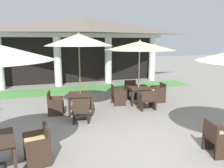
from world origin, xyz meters
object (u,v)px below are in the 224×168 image
patio_chair_near_foreground_south (81,111)px  patio_chair_mid_left_south (147,100)px  patio_table_near_foreground (80,96)px  patio_chair_mid_left_east (158,93)px  patio_chair_mid_left_west (118,95)px  patio_chair_mid_right_west (217,139)px  patio_chair_far_back_east (38,145)px  patio_umbrella_mid_left (140,46)px  patio_chair_near_foreground_west (55,104)px  patio_umbrella_near_foreground (79,40)px  patio_table_mid_left (139,89)px  patio_chair_mid_left_north (132,90)px

patio_chair_near_foreground_south → patio_chair_mid_left_south: bearing=20.4°
patio_table_near_foreground → patio_chair_mid_left_east: (3.60, 0.44, -0.23)m
patio_chair_mid_left_east → patio_chair_mid_left_west: bearing=90.0°
patio_chair_mid_left_east → patio_chair_mid_right_west: patio_chair_mid_left_east is taller
patio_chair_mid_left_west → patio_chair_far_back_east: bearing=-36.1°
patio_umbrella_mid_left → patio_chair_mid_right_west: size_ratio=3.66×
patio_chair_far_back_east → patio_chair_near_foreground_west: bearing=-19.5°
patio_chair_mid_left_west → patio_chair_mid_right_west: bearing=15.3°
patio_umbrella_near_foreground → patio_chair_mid_left_west: size_ratio=3.55×
patio_umbrella_near_foreground → patio_chair_near_foreground_south: patio_umbrella_near_foreground is taller
patio_chair_far_back_east → patio_umbrella_near_foreground: bearing=-35.4°
patio_table_mid_left → patio_chair_mid_left_north: size_ratio=1.22×
patio_chair_mid_left_west → patio_chair_far_back_east: size_ratio=1.01×
patio_umbrella_near_foreground → patio_chair_mid_left_east: patio_umbrella_near_foreground is taller
patio_chair_mid_right_west → patio_umbrella_mid_left: bearing=-171.1°
patio_table_mid_left → patio_chair_mid_left_west: 0.98m
patio_table_mid_left → patio_chair_far_back_east: 5.53m
patio_chair_mid_left_north → patio_chair_mid_left_south: bearing=90.0°
patio_umbrella_mid_left → patio_chair_mid_left_south: (-0.08, -0.95, -2.09)m
patio_table_near_foreground → patio_umbrella_mid_left: (2.65, 0.52, 1.84)m
patio_table_near_foreground → patio_umbrella_mid_left: 3.27m
patio_table_near_foreground → patio_chair_mid_left_west: 1.82m
patio_chair_near_foreground_west → patio_chair_mid_left_east: patio_chair_near_foreground_west is taller
patio_umbrella_near_foreground → patio_chair_mid_left_south: bearing=-9.4°
patio_chair_near_foreground_south → patio_umbrella_near_foreground: bearing=90.0°
patio_chair_mid_left_north → patio_chair_mid_right_west: size_ratio=1.00×
patio_table_near_foreground → patio_chair_near_foreground_west: bearing=170.1°
patio_chair_mid_right_west → patio_chair_mid_left_south: bearing=-170.1°
patio_chair_mid_left_east → patio_chair_mid_left_south: 1.35m
patio_chair_mid_right_west → patio_chair_mid_left_west: bearing=-159.6°
patio_umbrella_near_foreground → patio_chair_mid_left_north: patio_umbrella_near_foreground is taller
patio_chair_mid_left_south → patio_umbrella_near_foreground: bearing=175.4°
patio_chair_mid_left_east → patio_chair_mid_left_west: 1.90m
patio_chair_mid_right_west → patio_umbrella_near_foreground: bearing=-137.9°
patio_chair_mid_left_south → patio_chair_near_foreground_west: bearing=175.2°
patio_chair_mid_left_north → patio_chair_mid_left_south: (-0.16, -1.90, 0.00)m
patio_table_mid_left → patio_chair_mid_left_east: bearing=-4.8°
patio_chair_mid_left_south → patio_chair_mid_right_west: size_ratio=0.98×
patio_chair_mid_left_south → patio_chair_mid_left_east: bearing=45.1°
patio_chair_mid_left_east → patio_chair_mid_left_north: size_ratio=1.02×
patio_chair_mid_left_north → patio_chair_far_back_east: size_ratio=0.98×
patio_chair_mid_left_east → patio_chair_mid_left_north: (-0.87, 1.03, -0.03)m
patio_chair_mid_left_north → patio_table_mid_left: bearing=90.0°
patio_umbrella_near_foreground → patio_chair_mid_left_south: 3.49m
patio_table_mid_left → patio_table_near_foreground: bearing=-168.8°
patio_chair_mid_left_south → patio_chair_far_back_east: (-4.09, -2.68, 0.02)m
patio_chair_mid_right_west → patio_table_mid_left: bearing=-171.1°
patio_chair_mid_left_south → patio_chair_far_back_east: 4.89m
patio_table_near_foreground → patio_umbrella_mid_left: size_ratio=0.34×
patio_chair_near_foreground_south → patio_umbrella_mid_left: 3.80m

